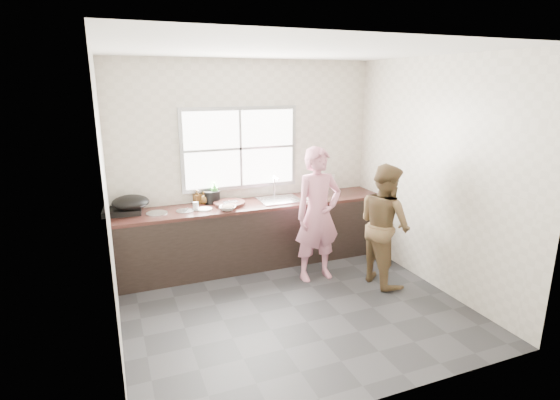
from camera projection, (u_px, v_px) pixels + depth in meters
name	position (u px, v px, depth m)	size (l,w,h in m)	color
floor	(293.00, 307.00, 4.85)	(3.60, 3.20, 0.01)	#2B2B2E
ceiling	(296.00, 50.00, 4.14)	(3.60, 3.20, 0.01)	silver
wall_back	(247.00, 162.00, 5.93)	(3.60, 0.01, 2.70)	beige
wall_left	(107.00, 206.00, 3.84)	(0.01, 3.20, 2.70)	beige
wall_right	(435.00, 175.00, 5.14)	(0.01, 3.20, 2.70)	beige
wall_front	(386.00, 238.00, 3.06)	(3.60, 0.01, 2.70)	silver
cabinet	(256.00, 235.00, 5.89)	(3.60, 0.62, 0.82)	black
countertop	(255.00, 204.00, 5.78)	(3.60, 0.64, 0.04)	#321914
sink	(280.00, 200.00, 5.90)	(0.55, 0.45, 0.02)	silver
faucet	(274.00, 186.00, 6.04)	(0.02, 0.02, 0.30)	silver
window_frame	(240.00, 148.00, 5.83)	(1.60, 0.05, 1.10)	#9EA0A5
window_glazing	(241.00, 149.00, 5.81)	(1.50, 0.01, 1.00)	white
woman	(318.00, 219.00, 5.37)	(0.57, 0.37, 1.56)	#D07D94
person_side	(384.00, 225.00, 5.27)	(0.72, 0.56, 1.49)	brown
cutting_board	(229.00, 203.00, 5.68)	(0.41, 0.41, 0.04)	black
cleaver	(231.00, 202.00, 5.67)	(0.19, 0.10, 0.01)	silver
bowl_mince	(228.00, 208.00, 5.45)	(0.21, 0.21, 0.05)	silver
bowl_crabs	(317.00, 199.00, 5.87)	(0.18, 0.18, 0.06)	white
bowl_held	(312.00, 199.00, 5.84)	(0.18, 0.18, 0.06)	silver
black_pot	(212.00, 197.00, 5.77)	(0.22, 0.22, 0.16)	black
plate_food	(204.00, 209.00, 5.47)	(0.19, 0.19, 0.02)	white
bottle_green	(215.00, 192.00, 5.77)	(0.11, 0.11, 0.28)	green
bottle_brown_tall	(197.00, 198.00, 5.70)	(0.08, 0.08, 0.18)	#422A10
bottle_brown_short	(204.00, 198.00, 5.72)	(0.12, 0.12, 0.15)	#493012
glass_jar	(196.00, 206.00, 5.44)	(0.07, 0.07, 0.10)	silver
burner	(123.00, 210.00, 5.34)	(0.45, 0.45, 0.07)	black
wok	(131.00, 202.00, 5.26)	(0.44, 0.44, 0.17)	black
dish_rack	(320.00, 184.00, 6.27)	(0.35, 0.25, 0.26)	white
pot_lid_left	(157.00, 213.00, 5.30)	(0.26, 0.26, 0.01)	silver
pot_lid_right	(185.00, 211.00, 5.40)	(0.22, 0.22, 0.01)	#A7AAAE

